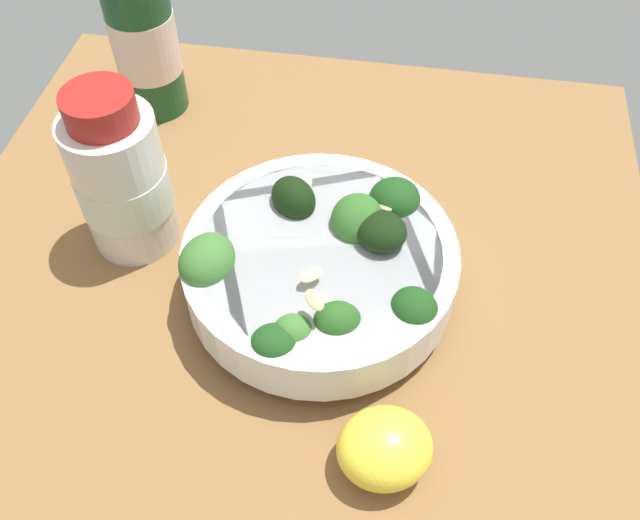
{
  "coord_description": "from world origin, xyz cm",
  "views": [
    {
      "loc": [
        -32.8,
        -7.95,
        43.15
      ],
      "look_at": [
        -1.62,
        -2.74,
        4.0
      ],
      "focal_mm": 38.58,
      "sensor_mm": 36.0,
      "label": 1
    }
  ],
  "objects_px": {
    "bowl_of_broccoli": "(321,264)",
    "bottle_tall": "(145,44)",
    "lemon_wedge": "(385,448)",
    "bottle_short": "(122,179)"
  },
  "relations": [
    {
      "from": "lemon_wedge",
      "to": "bottle_tall",
      "type": "bearing_deg",
      "value": 38.03
    },
    {
      "from": "lemon_wedge",
      "to": "bottle_short",
      "type": "xyz_separation_m",
      "value": [
        0.16,
        0.22,
        0.04
      ]
    },
    {
      "from": "bottle_tall",
      "to": "bottle_short",
      "type": "relative_size",
      "value": 1.04
    },
    {
      "from": "lemon_wedge",
      "to": "bottle_tall",
      "type": "height_order",
      "value": "bottle_tall"
    },
    {
      "from": "bowl_of_broccoli",
      "to": "bottle_tall",
      "type": "relative_size",
      "value": 1.38
    },
    {
      "from": "bottle_tall",
      "to": "bottle_short",
      "type": "bearing_deg",
      "value": -167.73
    },
    {
      "from": "bowl_of_broccoli",
      "to": "bottle_tall",
      "type": "height_order",
      "value": "bottle_tall"
    },
    {
      "from": "bowl_of_broccoli",
      "to": "bottle_tall",
      "type": "bearing_deg",
      "value": 44.2
    },
    {
      "from": "bowl_of_broccoli",
      "to": "lemon_wedge",
      "type": "relative_size",
      "value": 3.35
    },
    {
      "from": "bowl_of_broccoli",
      "to": "lemon_wedge",
      "type": "distance_m",
      "value": 0.14
    }
  ]
}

